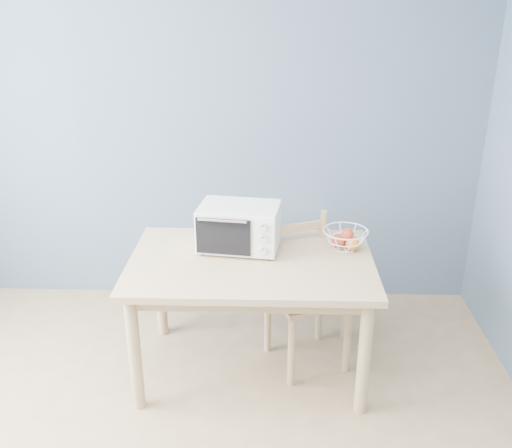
{
  "coord_description": "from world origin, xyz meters",
  "views": [
    {
      "loc": [
        0.54,
        -1.63,
        2.2
      ],
      "look_at": [
        0.45,
        1.4,
        0.93
      ],
      "focal_mm": 40.0,
      "sensor_mm": 36.0,
      "label": 1
    }
  ],
  "objects_px": {
    "dining_table": "(251,275)",
    "dining_chair": "(305,294)",
    "toaster_oven": "(236,226)",
    "fruit_basket": "(345,238)"
  },
  "relations": [
    {
      "from": "dining_table",
      "to": "dining_chair",
      "type": "bearing_deg",
      "value": 22.53
    },
    {
      "from": "fruit_basket",
      "to": "dining_chair",
      "type": "bearing_deg",
      "value": -172.98
    },
    {
      "from": "dining_table",
      "to": "toaster_oven",
      "type": "bearing_deg",
      "value": 121.99
    },
    {
      "from": "toaster_oven",
      "to": "fruit_basket",
      "type": "distance_m",
      "value": 0.65
    },
    {
      "from": "toaster_oven",
      "to": "dining_chair",
      "type": "xyz_separation_m",
      "value": [
        0.42,
        -0.02,
        -0.44
      ]
    },
    {
      "from": "dining_chair",
      "to": "fruit_basket",
      "type": "bearing_deg",
      "value": -15.78
    },
    {
      "from": "dining_chair",
      "to": "toaster_oven",
      "type": "bearing_deg",
      "value": 154.84
    },
    {
      "from": "dining_table",
      "to": "dining_chair",
      "type": "xyz_separation_m",
      "value": [
        0.32,
        0.13,
        -0.19
      ]
    },
    {
      "from": "dining_table",
      "to": "fruit_basket",
      "type": "relative_size",
      "value": 4.52
    },
    {
      "from": "toaster_oven",
      "to": "fruit_basket",
      "type": "bearing_deg",
      "value": 8.65
    }
  ]
}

